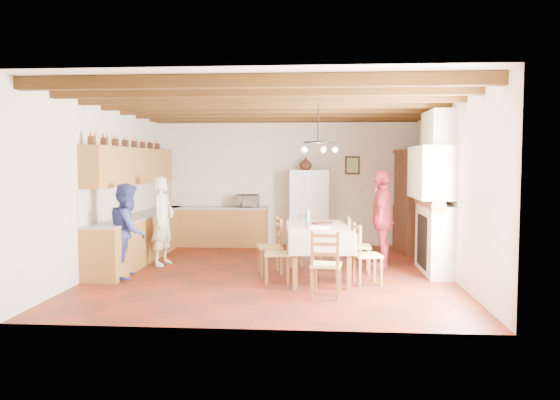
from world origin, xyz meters
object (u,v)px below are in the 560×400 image
object	(u,v)px
person_woman_blue	(128,231)
microwave	(248,201)
dining_table	(318,231)
person_woman_red	(382,219)
refrigerator	(308,208)
hutch	(411,201)
chair_left_far	(270,246)
person_man	(163,221)
chair_end_far	(310,239)
chair_left_near	(277,252)
chair_right_near	(368,254)
chair_end_near	(326,263)
chair_right_far	(359,245)

from	to	relation	value
person_woman_blue	microwave	bearing A→B (deg)	-33.48
dining_table	person_woman_red	distance (m)	1.53
refrigerator	hutch	xyz separation A→B (m)	(2.20, -0.65, 0.22)
chair_left_far	microwave	distance (m)	3.14
person_man	chair_end_far	bearing A→B (deg)	-74.58
refrigerator	chair_left_near	world-z (taller)	refrigerator
chair_right_near	chair_left_near	bearing A→B (deg)	76.86
chair_left_far	person_woman_blue	xyz separation A→B (m)	(-2.31, -0.55, 0.31)
hutch	chair_right_near	xyz separation A→B (m)	(-1.18, -3.17, -0.61)
chair_end_near	hutch	bearing A→B (deg)	-107.35
hutch	chair_left_far	world-z (taller)	hutch
microwave	refrigerator	bearing A→B (deg)	2.28
hutch	person_woman_red	xyz separation A→B (m)	(-0.80, -1.74, -0.20)
hutch	person_woman_blue	world-z (taller)	hutch
hutch	chair_right_far	world-z (taller)	hutch
chair_end_near	chair_end_far	xyz separation A→B (m)	(-0.27, 2.47, 0.00)
refrigerator	person_woman_red	distance (m)	2.77
chair_left_near	person_woman_blue	bearing A→B (deg)	-97.80
refrigerator	person_woman_blue	distance (m)	4.64
hutch	chair_end_far	size ratio (longest dim) A/B	2.28
chair_left_far	person_man	size ratio (longest dim) A/B	0.58
chair_left_near	chair_left_far	size ratio (longest dim) A/B	1.00
chair_end_near	person_man	size ratio (longest dim) A/B	0.58
dining_table	chair_left_far	distance (m)	0.94
chair_right_near	person_woman_red	world-z (taller)	person_woman_red
chair_end_near	refrigerator	bearing A→B (deg)	-78.32
refrigerator	chair_end_far	distance (m)	2.23
person_man	chair_right_near	bearing A→B (deg)	-100.16
chair_left_near	chair_right_near	xyz separation A→B (m)	(1.43, -0.05, 0.00)
chair_right_near	microwave	size ratio (longest dim) A/B	1.89
chair_end_far	person_man	world-z (taller)	person_man
refrigerator	chair_left_near	size ratio (longest dim) A/B	1.82
chair_left_far	chair_end_near	world-z (taller)	same
chair_end_far	microwave	world-z (taller)	microwave
person_woman_blue	person_woman_red	world-z (taller)	person_woman_red
microwave	person_woman_blue	bearing A→B (deg)	-113.77
refrigerator	dining_table	distance (m)	3.37
chair_left_near	person_man	distance (m)	2.63
chair_right_near	person_woman_blue	distance (m)	3.95
person_man	person_woman_red	distance (m)	4.07
chair_right_near	microwave	distance (m)	4.49
refrigerator	dining_table	world-z (taller)	refrigerator
chair_end_near	microwave	xyz separation A→B (m)	(-1.74, 4.60, 0.56)
dining_table	person_man	size ratio (longest dim) A/B	1.23
refrigerator	hutch	bearing A→B (deg)	-20.26
refrigerator	microwave	bearing A→B (deg)	178.77
chair_left_near	person_man	xyz separation A→B (m)	(-2.25, 1.31, 0.35)
chair_left_far	person_woman_blue	bearing A→B (deg)	-91.27
hutch	dining_table	world-z (taller)	hutch
chair_end_far	person_woman_blue	size ratio (longest dim) A/B	0.61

